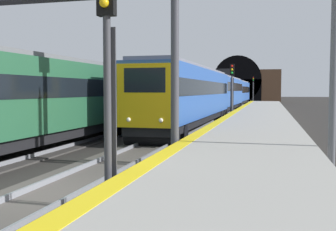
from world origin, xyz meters
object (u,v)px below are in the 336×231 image
train_main_approaching (223,93)px  railway_signal_near (108,77)px  overhead_signal_gantry (63,22)px  railway_signal_far (253,87)px  catenary_mast_near (334,40)px  train_adjacent_platform (165,93)px  railway_signal_mid (232,86)px

train_main_approaching → railway_signal_near: 38.36m
overhead_signal_gantry → railway_signal_far: bearing=-3.3°
railway_signal_far → catenary_mast_near: bearing=4.2°
train_adjacent_platform → overhead_signal_gantry: overhead_signal_gantry is taller
railway_signal_near → railway_signal_far: size_ratio=0.90×
train_main_approaching → railway_signal_near: (-38.31, -1.85, 0.53)m
railway_signal_mid → overhead_signal_gantry: 23.60m
train_adjacent_platform → catenary_mast_near: (-23.17, -11.34, 1.78)m
railway_signal_far → railway_signal_near: bearing=0.0°
railway_signal_near → overhead_signal_gantry: overhead_signal_gantry is taller
train_main_approaching → railway_signal_near: bearing=3.7°
train_adjacent_platform → overhead_signal_gantry: size_ratio=7.37×
railway_signal_mid → overhead_signal_gantry: (-23.16, 4.02, 2.09)m
train_adjacent_platform → catenary_mast_near: catenary_mast_near is taller
train_adjacent_platform → overhead_signal_gantry: bearing=6.6°
train_adjacent_platform → railway_signal_far: 48.16m
railway_signal_far → train_main_approaching: bearing=-2.8°
overhead_signal_gantry → railway_signal_mid: bearing=-9.8°
railway_signal_near → catenary_mast_near: 7.28m
train_adjacent_platform → railway_signal_near: (-28.18, -6.19, 0.56)m
railway_signal_far → train_adjacent_platform: bearing=-7.4°
train_adjacent_platform → railway_signal_near: train_adjacent_platform is taller
train_main_approaching → railway_signal_near: size_ratio=11.91×
train_adjacent_platform → railway_signal_near: bearing=13.5°
railway_signal_near → overhead_signal_gantry: bearing=-143.4°
train_main_approaching → train_adjacent_platform: (-10.13, 4.34, -0.04)m
railway_signal_mid → catenary_mast_near: (-23.58, -5.15, 1.09)m
overhead_signal_gantry → train_main_approaching: bearing=-3.8°
train_main_approaching → train_adjacent_platform: bearing=-22.3°
railway_signal_mid → railway_signal_far: 47.35m
train_main_approaching → railway_signal_far: size_ratio=10.72×
railway_signal_mid → catenary_mast_near: size_ratio=0.62×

